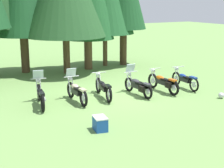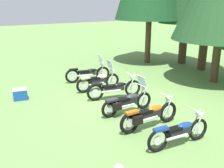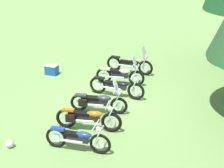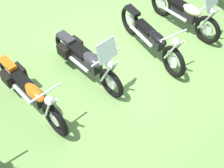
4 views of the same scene
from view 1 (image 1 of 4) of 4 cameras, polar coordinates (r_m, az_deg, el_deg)
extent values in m
plane|color=#6B934C|center=(15.77, 1.35, -1.97)|extent=(80.00, 80.00, 0.00)
torus|color=black|center=(15.29, -11.93, -1.34)|extent=(0.28, 0.74, 0.74)
cylinder|color=silver|center=(15.29, -11.93, -1.34)|extent=(0.11, 0.28, 0.28)
torus|color=black|center=(13.73, -11.33, -3.03)|extent=(0.28, 0.74, 0.74)
cylinder|color=silver|center=(13.73, -11.33, -3.03)|extent=(0.11, 0.28, 0.28)
cube|color=black|center=(14.48, -11.67, -1.80)|extent=(0.38, 0.83, 0.20)
ellipsoid|color=black|center=(14.67, -11.77, -1.11)|extent=(0.37, 0.61, 0.16)
cube|color=black|center=(14.25, -11.60, -1.66)|extent=(0.35, 0.57, 0.10)
cube|color=black|center=(13.72, -11.43, -1.58)|extent=(0.28, 0.47, 0.08)
cylinder|color=silver|center=(15.15, -12.25, -0.33)|extent=(0.12, 0.34, 0.65)
cylinder|color=silver|center=(15.16, -11.69, -0.30)|extent=(0.12, 0.34, 0.65)
cylinder|color=silver|center=(15.00, -12.00, 0.86)|extent=(0.64, 0.18, 0.04)
sphere|color=silver|center=(15.11, -12.01, 0.49)|extent=(0.20, 0.20, 0.17)
cylinder|color=silver|center=(14.34, -11.09, -2.22)|extent=(0.26, 0.80, 0.08)
cube|color=silver|center=(14.98, -12.05, 1.55)|extent=(0.46, 0.25, 0.39)
torus|color=black|center=(15.50, -6.82, -0.97)|extent=(0.15, 0.72, 0.72)
cylinder|color=silver|center=(15.50, -6.82, -0.97)|extent=(0.06, 0.28, 0.27)
torus|color=black|center=(14.16, -4.70, -2.33)|extent=(0.15, 0.72, 0.72)
cylinder|color=silver|center=(14.16, -4.70, -2.33)|extent=(0.06, 0.28, 0.27)
cube|color=black|center=(14.79, -5.82, -1.17)|extent=(0.26, 0.75, 0.27)
ellipsoid|color=beige|center=(14.94, -6.12, -0.39)|extent=(0.30, 0.54, 0.21)
cube|color=black|center=(14.58, -5.54, -0.85)|extent=(0.28, 0.50, 0.10)
cube|color=beige|center=(14.14, -4.85, -0.95)|extent=(0.23, 0.45, 0.08)
cylinder|color=silver|center=(15.34, -7.06, 0.02)|extent=(0.06, 0.34, 0.65)
cylinder|color=silver|center=(15.40, -6.48, 0.09)|extent=(0.06, 0.34, 0.65)
cylinder|color=silver|center=(15.22, -6.70, 1.23)|extent=(0.68, 0.07, 0.04)
sphere|color=silver|center=(15.33, -6.80, 0.85)|extent=(0.18, 0.18, 0.17)
cylinder|color=silver|center=(14.72, -5.07, -1.63)|extent=(0.11, 0.74, 0.08)
cube|color=silver|center=(15.20, -6.74, 1.90)|extent=(0.45, 0.17, 0.39)
torus|color=black|center=(16.22, -2.26, -0.19)|extent=(0.26, 0.74, 0.74)
cylinder|color=silver|center=(16.22, -2.26, -0.19)|extent=(0.11, 0.29, 0.28)
torus|color=black|center=(14.64, -0.52, -1.71)|extent=(0.26, 0.74, 0.74)
cylinder|color=silver|center=(14.64, -0.52, -1.71)|extent=(0.11, 0.29, 0.28)
cube|color=black|center=(15.40, -1.44, -0.56)|extent=(0.37, 0.86, 0.22)
ellipsoid|color=black|center=(15.58, -1.68, 0.11)|extent=(0.37, 0.64, 0.17)
cube|color=black|center=(15.16, -1.20, -0.39)|extent=(0.34, 0.60, 0.10)
cube|color=black|center=(14.62, -0.61, -0.33)|extent=(0.27, 0.47, 0.08)
cylinder|color=silver|center=(16.07, -2.46, 0.77)|extent=(0.12, 0.34, 0.65)
cylinder|color=silver|center=(16.11, -1.96, 0.81)|extent=(0.12, 0.34, 0.65)
cylinder|color=silver|center=(15.94, -2.15, 1.91)|extent=(0.66, 0.18, 0.04)
sphere|color=silver|center=(16.05, -2.23, 1.56)|extent=(0.20, 0.20, 0.17)
cylinder|color=silver|center=(15.28, -0.81, -0.97)|extent=(0.26, 0.84, 0.08)
torus|color=black|center=(16.49, 2.79, -0.07)|extent=(0.11, 0.68, 0.67)
cylinder|color=silver|center=(16.49, 2.79, -0.07)|extent=(0.05, 0.26, 0.26)
torus|color=black|center=(15.25, 5.87, -1.26)|extent=(0.11, 0.68, 0.67)
cylinder|color=silver|center=(15.25, 5.87, -1.26)|extent=(0.05, 0.26, 0.26)
cube|color=black|center=(15.84, 4.28, -0.24)|extent=(0.24, 0.76, 0.26)
ellipsoid|color=#2D2D33|center=(15.97, 3.87, 0.47)|extent=(0.30, 0.54, 0.20)
cube|color=black|center=(15.64, 4.72, 0.05)|extent=(0.28, 0.51, 0.10)
cube|color=#2D2D33|center=(15.24, 5.73, -0.06)|extent=(0.22, 0.44, 0.08)
cylinder|color=silver|center=(16.32, 2.66, 0.87)|extent=(0.05, 0.34, 0.65)
cylinder|color=silver|center=(16.42, 3.17, 0.93)|extent=(0.05, 0.34, 0.65)
cylinder|color=silver|center=(16.23, 3.08, 2.01)|extent=(0.74, 0.04, 0.04)
sphere|color=silver|center=(16.33, 2.91, 1.65)|extent=(0.17, 0.17, 0.17)
cylinder|color=silver|center=(15.80, 5.05, -0.64)|extent=(0.08, 0.76, 0.08)
cube|color=silver|center=(16.21, 3.05, 2.64)|extent=(0.44, 0.15, 0.39)
cube|color=black|center=(15.28, 4.88, -0.82)|extent=(0.14, 0.32, 0.26)
cube|color=black|center=(15.49, 6.01, -0.65)|extent=(0.14, 0.32, 0.26)
torus|color=black|center=(17.21, 6.72, 0.54)|extent=(0.12, 0.73, 0.73)
cylinder|color=silver|center=(17.21, 6.72, 0.54)|extent=(0.05, 0.28, 0.28)
torus|color=black|center=(15.98, 10.08, -0.61)|extent=(0.12, 0.73, 0.73)
cylinder|color=silver|center=(15.98, 10.08, -0.61)|extent=(0.05, 0.28, 0.28)
cube|color=black|center=(16.56, 8.35, 0.37)|extent=(0.20, 0.79, 0.25)
ellipsoid|color=#D16014|center=(16.70, 7.91, 1.04)|extent=(0.24, 0.57, 0.20)
cube|color=black|center=(16.36, 8.84, 0.64)|extent=(0.23, 0.53, 0.10)
cube|color=#D16014|center=(15.96, 9.95, 0.63)|extent=(0.18, 0.44, 0.08)
cylinder|color=silver|center=(17.06, 6.67, 1.45)|extent=(0.05, 0.34, 0.65)
cylinder|color=silver|center=(17.14, 7.06, 1.50)|extent=(0.05, 0.34, 0.65)
cylinder|color=silver|center=(16.97, 7.06, 2.53)|extent=(0.66, 0.04, 0.04)
sphere|color=silver|center=(17.06, 6.87, 2.19)|extent=(0.17, 0.17, 0.17)
cylinder|color=silver|center=(16.52, 9.04, -0.02)|extent=(0.09, 0.79, 0.08)
cube|color=black|center=(16.01, 9.23, -0.17)|extent=(0.14, 0.32, 0.26)
cube|color=black|center=(16.20, 10.06, -0.05)|extent=(0.14, 0.32, 0.26)
torus|color=black|center=(17.98, 10.51, 0.90)|extent=(0.16, 0.69, 0.69)
cylinder|color=silver|center=(17.98, 10.51, 0.90)|extent=(0.08, 0.27, 0.27)
torus|color=black|center=(16.84, 13.33, -0.11)|extent=(0.16, 0.69, 0.69)
cylinder|color=silver|center=(16.84, 13.33, -0.11)|extent=(0.08, 0.27, 0.27)
cube|color=black|center=(17.38, 11.89, 0.75)|extent=(0.25, 0.74, 0.23)
ellipsoid|color=navy|center=(17.51, 11.53, 1.34)|extent=(0.28, 0.53, 0.18)
cube|color=black|center=(17.20, 12.30, 0.98)|extent=(0.26, 0.50, 0.10)
cube|color=navy|center=(16.83, 13.23, 1.04)|extent=(0.21, 0.45, 0.08)
cylinder|color=silver|center=(17.83, 10.47, 1.78)|extent=(0.08, 0.34, 0.65)
cylinder|color=silver|center=(17.91, 10.84, 1.81)|extent=(0.08, 0.34, 0.65)
cylinder|color=silver|center=(17.74, 10.85, 2.81)|extent=(0.74, 0.11, 0.04)
sphere|color=silver|center=(17.83, 10.67, 2.48)|extent=(0.19, 0.19, 0.17)
cylinder|color=silver|center=(17.34, 12.49, 0.40)|extent=(0.15, 0.73, 0.08)
cylinder|color=#4C3823|center=(21.34, -14.12, 4.79)|extent=(0.49, 0.49, 2.20)
cylinder|color=#4C3823|center=(20.61, -7.48, 4.76)|extent=(0.40, 0.40, 2.18)
cylinder|color=brown|center=(21.77, -3.93, 4.95)|extent=(0.50, 0.50, 1.90)
cylinder|color=brown|center=(22.89, -1.14, 5.68)|extent=(0.30, 0.30, 2.12)
cylinder|color=#42301E|center=(23.20, 1.86, 6.13)|extent=(0.47, 0.47, 2.39)
cube|color=#19479E|center=(11.66, -1.97, -6.60)|extent=(0.50, 0.64, 0.44)
cube|color=silver|center=(11.58, -1.98, -5.49)|extent=(0.51, 0.65, 0.04)
sphere|color=silver|center=(16.09, 17.51, -1.80)|extent=(0.27, 0.27, 0.27)
camera|label=2|loc=(17.70, 36.20, 10.27)|focal=42.45mm
camera|label=3|loc=(26.16, 25.20, 17.25)|focal=59.83mm
camera|label=4|loc=(20.03, 5.19, 15.52)|focal=48.30mm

